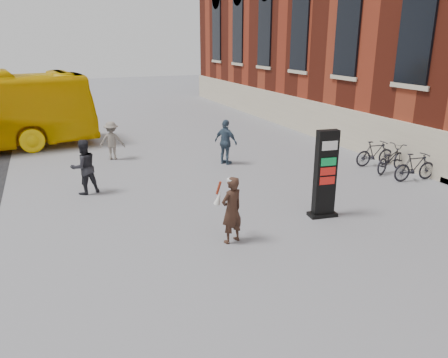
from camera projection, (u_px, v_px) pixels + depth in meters
name	position (u px, v px, depth m)	size (l,w,h in m)	color
ground	(214.00, 251.00, 10.51)	(100.00, 100.00, 0.00)	#9E9EA3
info_pylon	(325.00, 174.00, 12.20)	(0.85, 0.50, 2.52)	black
woman	(231.00, 209.00, 10.74)	(0.78, 0.75, 1.72)	black
pedestrian_a	(84.00, 167.00, 14.16)	(0.88, 0.68, 1.80)	#26262C
pedestrian_b	(112.00, 141.00, 18.22)	(1.04, 0.60, 1.61)	gray
pedestrian_c	(226.00, 142.00, 17.51)	(1.07, 0.44, 1.82)	#3C5065
bike_5	(415.00, 167.00, 15.56)	(0.48, 1.70, 1.02)	black
bike_6	(390.00, 159.00, 16.64)	(0.68, 1.94, 1.02)	black
bike_7	(375.00, 153.00, 17.40)	(0.48, 1.69, 1.02)	black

